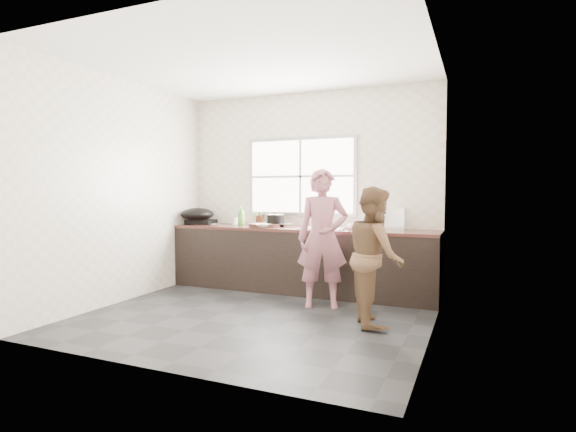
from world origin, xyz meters
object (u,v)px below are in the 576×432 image
at_px(bottle_brown_short, 275,219).
at_px(pot_lid_right, 237,224).
at_px(black_pot, 276,221).
at_px(cutting_board, 265,225).
at_px(bowl_crabs, 356,227).
at_px(burner, 201,221).
at_px(pot_lid_left, 214,224).
at_px(glass_jar, 236,221).
at_px(woman, 323,243).
at_px(bottle_green, 241,216).
at_px(bottle_brown_tall, 260,219).
at_px(wok, 197,214).
at_px(dish_rack, 389,219).
at_px(bowl_held, 324,227).
at_px(plate_food, 262,224).
at_px(bowl_mince, 263,226).
at_px(person_side, 375,256).

bearing_deg(bottle_brown_short, pot_lid_right, -172.21).
bearing_deg(black_pot, cutting_board, -145.47).
relative_size(bowl_crabs, black_pot, 0.81).
relative_size(burner, pot_lid_left, 1.83).
distance_m(cutting_board, glass_jar, 0.58).
distance_m(woman, bottle_green, 1.60).
distance_m(black_pot, bottle_brown_short, 0.20).
xyz_separation_m(bottle_brown_tall, wok, (-0.88, -0.27, 0.06)).
xyz_separation_m(burner, dish_rack, (2.78, 0.09, 0.10)).
distance_m(bowl_held, pot_lid_left, 1.86).
xyz_separation_m(plate_food, pot_lid_right, (-0.36, -0.09, -0.00)).
bearing_deg(dish_rack, plate_food, 163.07).
bearing_deg(bowl_mince, glass_jar, 152.58).
xyz_separation_m(bottle_brown_short, burner, (-1.18, -0.07, -0.06)).
bearing_deg(cutting_board, woman, -29.60).
relative_size(person_side, plate_food, 6.65).
bearing_deg(bottle_brown_tall, bowl_held, -21.06).
relative_size(black_pot, burner, 0.57).
height_order(woman, glass_jar, woman).
relative_size(person_side, bottle_green, 5.05).
xyz_separation_m(black_pot, pot_lid_right, (-0.66, 0.10, -0.08)).
xyz_separation_m(bowl_held, wok, (-2.00, 0.16, 0.12)).
bearing_deg(black_pot, plate_food, 147.17).
bearing_deg(bottle_brown_tall, plate_food, 5.48).
bearing_deg(pot_lid_right, cutting_board, -18.90).
xyz_separation_m(person_side, black_pot, (-1.61, 1.10, 0.25)).
relative_size(bottle_green, bottle_brown_short, 1.50).
bearing_deg(cutting_board, glass_jar, 163.40).
distance_m(glass_jar, burner, 0.61).
distance_m(woman, pot_lid_right, 1.75).
bearing_deg(dish_rack, black_pot, 170.36).
height_order(bottle_brown_tall, glass_jar, bottle_brown_tall).
bearing_deg(black_pot, woman, -36.31).
xyz_separation_m(glass_jar, pot_lid_left, (-0.38, 0.02, -0.05)).
bearing_deg(bowl_held, pot_lid_left, 169.35).
distance_m(person_side, pot_lid_right, 2.57).
bearing_deg(black_pot, burner, 175.12).
bearing_deg(bowl_crabs, cutting_board, -178.19).
xyz_separation_m(plate_food, dish_rack, (1.80, 0.01, 0.13)).
xyz_separation_m(bowl_crabs, glass_jar, (-1.81, 0.12, 0.02)).
height_order(bowl_held, dish_rack, dish_rack).
distance_m(bowl_mince, bottle_brown_tall, 0.49).
bearing_deg(black_pot, pot_lid_left, 174.48).
xyz_separation_m(bowl_held, burner, (-2.06, 0.35, -0.00)).
height_order(bowl_crabs, bottle_brown_tall, bottle_brown_tall).
xyz_separation_m(dish_rack, pot_lid_left, (-2.55, -0.10, -0.13)).
xyz_separation_m(bottle_brown_tall, bottle_brown_short, (0.24, -0.01, 0.00)).
height_order(black_pot, bottle_brown_tall, bottle_brown_tall).
distance_m(dish_rack, pot_lid_right, 2.17).
bearing_deg(pot_lid_right, burner, 179.35).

